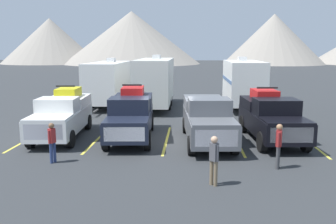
% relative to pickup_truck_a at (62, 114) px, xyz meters
% --- Properties ---
extents(ground_plane, '(240.00, 240.00, 0.00)m').
position_rel_pickup_truck_a_xyz_m(ground_plane, '(5.28, -0.24, -1.14)').
color(ground_plane, '#2D3033').
extents(pickup_truck_a, '(2.41, 5.68, 2.52)m').
position_rel_pickup_truck_a_xyz_m(pickup_truck_a, '(0.00, 0.00, 0.00)').
color(pickup_truck_a, white).
rests_on(pickup_truck_a, ground).
extents(pickup_truck_b, '(2.46, 5.89, 2.60)m').
position_rel_pickup_truck_a_xyz_m(pickup_truck_b, '(3.49, -0.03, 0.05)').
color(pickup_truck_b, black).
rests_on(pickup_truck_b, ground).
extents(pickup_truck_c, '(2.46, 6.03, 2.18)m').
position_rel_pickup_truck_a_xyz_m(pickup_truck_c, '(7.22, -0.58, -0.02)').
color(pickup_truck_c, '#595B60').
rests_on(pickup_truck_c, ground).
extents(pickup_truck_d, '(2.51, 5.58, 2.50)m').
position_rel_pickup_truck_a_xyz_m(pickup_truck_d, '(10.32, -0.04, 0.02)').
color(pickup_truck_d, black).
rests_on(pickup_truck_d, ground).
extents(lot_stripe_a, '(0.12, 5.50, 0.01)m').
position_rel_pickup_truck_a_xyz_m(lot_stripe_a, '(-1.53, -0.35, -1.14)').
color(lot_stripe_a, gold).
rests_on(lot_stripe_a, ground).
extents(lot_stripe_b, '(0.12, 5.50, 0.01)m').
position_rel_pickup_truck_a_xyz_m(lot_stripe_b, '(1.88, -0.35, -1.14)').
color(lot_stripe_b, gold).
rests_on(lot_stripe_b, ground).
extents(lot_stripe_c, '(0.12, 5.50, 0.01)m').
position_rel_pickup_truck_a_xyz_m(lot_stripe_c, '(5.28, -0.35, -1.14)').
color(lot_stripe_c, gold).
rests_on(lot_stripe_c, ground).
extents(lot_stripe_d, '(0.12, 5.50, 0.01)m').
position_rel_pickup_truck_a_xyz_m(lot_stripe_d, '(8.69, -0.35, -1.14)').
color(lot_stripe_d, gold).
rests_on(lot_stripe_d, ground).
extents(lot_stripe_e, '(0.12, 5.50, 0.01)m').
position_rel_pickup_truck_a_xyz_m(lot_stripe_e, '(12.09, -0.35, -1.14)').
color(lot_stripe_e, gold).
rests_on(lot_stripe_e, ground).
extents(camper_trailer_a, '(2.45, 8.25, 3.67)m').
position_rel_pickup_truck_a_xyz_m(camper_trailer_a, '(0.16, 9.71, 0.80)').
color(camper_trailer_a, white).
rests_on(camper_trailer_a, ground).
extents(camper_trailer_b, '(2.45, 9.12, 3.93)m').
position_rel_pickup_truck_a_xyz_m(camper_trailer_b, '(3.80, 9.17, 0.93)').
color(camper_trailer_b, silver).
rests_on(camper_trailer_b, ground).
extents(camper_trailer_c, '(2.46, 7.50, 3.79)m').
position_rel_pickup_truck_a_xyz_m(camper_trailer_c, '(10.29, 9.17, 0.86)').
color(camper_trailer_c, white).
rests_on(camper_trailer_c, ground).
extents(person_a, '(0.27, 0.36, 1.69)m').
position_rel_pickup_truck_a_xyz_m(person_a, '(9.68, -4.33, -0.17)').
color(person_a, '#3F3F42').
rests_on(person_a, ground).
extents(person_b, '(0.31, 0.30, 1.65)m').
position_rel_pickup_truck_a_xyz_m(person_b, '(7.19, -6.16, -0.19)').
color(person_b, '#726047').
rests_on(person_b, ground).
extents(person_c, '(0.27, 0.32, 1.59)m').
position_rel_pickup_truck_a_xyz_m(person_c, '(1.09, -4.19, -0.23)').
color(person_c, navy).
rests_on(person_c, ground).
extents(mountain_ridge, '(128.79, 41.47, 15.09)m').
position_rel_pickup_truck_a_xyz_m(mountain_ridge, '(9.64, 89.73, 5.75)').
color(mountain_ridge, gray).
rests_on(mountain_ridge, ground).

